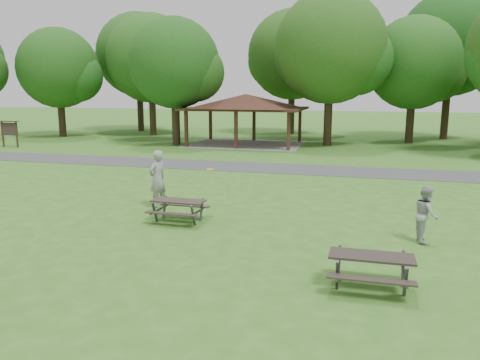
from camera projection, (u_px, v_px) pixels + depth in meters
name	position (u px, v px, depth m)	size (l,w,h in m)	color
ground	(159.00, 259.00, 11.60)	(160.00, 160.00, 0.00)	#356C1E
asphalt_path	(271.00, 168.00, 24.85)	(120.00, 3.20, 0.02)	#404042
pavilion	(246.00, 103.00, 34.76)	(8.60, 7.01, 3.76)	#361C13
notice_board	(9.00, 129.00, 33.54)	(1.60, 0.30, 1.88)	#391F14
tree_row_b	(59.00, 71.00, 40.06)	(7.14, 6.80, 9.28)	black
tree_row_c	(152.00, 61.00, 41.40)	(8.19, 7.80, 10.67)	#322216
tree_row_d	(176.00, 66.00, 34.11)	(6.93, 6.60, 9.27)	black
tree_row_e	(332.00, 51.00, 33.45)	(8.40, 8.00, 11.02)	black
tree_row_f	(415.00, 66.00, 35.40)	(7.35, 7.00, 9.55)	black
tree_deep_a	(139.00, 57.00, 45.38)	(8.40, 8.00, 11.38)	black
tree_deep_b	(294.00, 58.00, 42.03)	(8.40, 8.00, 11.13)	#321E16
tree_deep_c	(452.00, 47.00, 37.63)	(8.82, 8.40, 11.90)	#331F16
picnic_table_middle	(178.00, 205.00, 14.77)	(1.70, 1.39, 0.73)	#2D2621
picnic_table_far	(371.00, 263.00, 9.83)	(1.76, 1.43, 0.76)	#2A221E
frisbee_in_flight	(210.00, 169.00, 15.54)	(0.31, 0.31, 0.02)	gold
frisbee_thrower	(157.00, 179.00, 16.56)	(0.74, 0.49, 2.03)	#939396
frisbee_catcher	(426.00, 214.00, 12.80)	(0.76, 0.59, 1.56)	#A9A9AB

